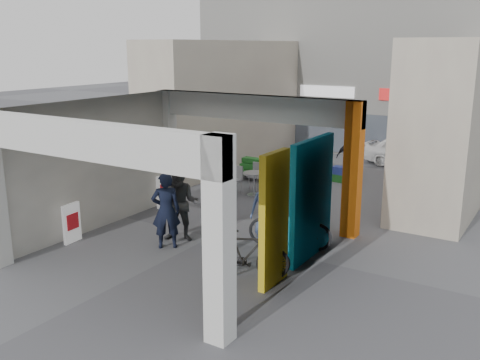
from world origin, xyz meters
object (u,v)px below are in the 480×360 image
Objects in this scene: man_elderly at (267,207)px; white_van at (410,152)px; man_back_turned at (181,204)px; border_collie at (217,245)px; man_crates at (350,157)px; bicycle_rear at (246,254)px; produce_stand at (253,172)px; bicycle_front at (290,226)px; cafe_set at (255,183)px; man_with_dog at (166,210)px.

man_elderly is 0.45× the size of white_van.
man_back_turned reaches higher than white_van.
border_collie is 0.37× the size of man_back_turned.
man_crates reaches higher than bicycle_rear.
man_back_turned is (1.67, -6.39, 0.65)m from produce_stand.
man_crates is 7.35m from bicycle_front.
cafe_set is 5.57m from man_with_dog.
bicycle_front reaches higher than border_collie.
man_crates is at bearing -4.68° from bicycle_front.
border_collie is 1.47m from bicycle_rear.
bicycle_front is (0.83, -0.31, -0.29)m from man_elderly.
cafe_set is at bearing -34.89° from produce_stand.
white_van is (1.29, 3.42, -0.22)m from man_crates.
man_elderly is 2.61m from bicycle_rear.
bicycle_rear is 12.79m from white_van.
man_elderly is at bearing -33.77° from produce_stand.
border_collie is at bearing 30.62° from bicycle_rear.
man_crates is at bearing -138.91° from man_with_dog.
man_crates is at bearing 74.78° from man_elderly.
white_van is at bearing -29.44° from bicycle_rear.
man_back_turned reaches higher than man_elderly.
cafe_set is at bearing 113.20° from border_collie.
man_elderly is at bearing 83.19° from man_crates.
white_van is at bearing 50.77° from man_back_turned.
man_elderly is at bearing 79.67° from border_collie.
border_collie is at bearing 177.33° from white_van.
white_van is (1.26, 12.07, 0.34)m from border_collie.
man_with_dog is at bearing -150.82° from man_elderly.
cafe_set is 0.90× the size of man_crates.
man_with_dog is at bearing 48.77° from bicycle_rear.
man_back_turned is 2.78m from bicycle_front.
border_collie is 1.84m from man_elderly.
white_van is (0.01, 12.79, 0.07)m from bicycle_rear.
cafe_set is 0.42× the size of white_van.
man_crates is 0.46× the size of white_van.
man_elderly reaches higher than border_collie.
cafe_set is 5.10m from bicycle_front.
white_van is at bearing 63.66° from cafe_set.
bicycle_rear is 0.51× the size of white_van.
man_with_dog is at bearing 171.24° from white_van.
cafe_set is 3.95m from man_crates.
bicycle_front reaches higher than cafe_set.
man_back_turned reaches higher than produce_stand.
bicycle_front is at bearing -4.97° from man_back_turned.
man_crates is (1.33, 8.82, -0.10)m from man_with_dog.
man_with_dog is 1.02× the size of bicycle_rear.
white_van is (4.29, 5.28, 0.32)m from produce_stand.
white_van is at bearing -142.44° from man_with_dog.
white_van is at bearing -14.66° from bicycle_front.
man_back_turned is at bearing 37.38° from bicycle_rear.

